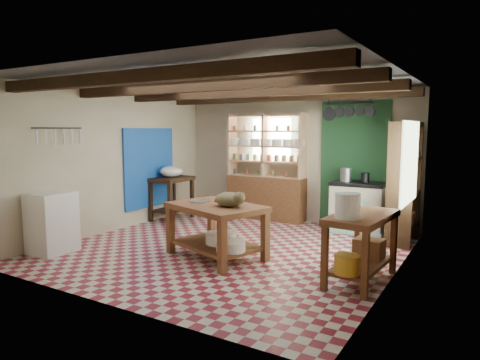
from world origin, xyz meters
The scene contains 30 objects.
floor centered at (0.00, 0.00, -0.01)m, with size 5.00×5.00×0.02m, color maroon.
ceiling centered at (0.00, 0.00, 2.60)m, with size 5.00×5.00×0.02m, color #45464A.
wall_back centered at (0.00, 2.50, 1.30)m, with size 5.00×0.04×2.60m, color beige.
wall_front centered at (0.00, -2.50, 1.30)m, with size 5.00×0.04×2.60m, color beige.
wall_left centered at (-2.50, 0.00, 1.30)m, with size 0.04×5.00×2.60m, color beige.
wall_right centered at (2.50, 0.00, 1.30)m, with size 0.04×5.00×2.60m, color beige.
ceiling_beams centered at (0.00, 0.00, 2.48)m, with size 5.00×3.80×0.15m, color #311F11.
blue_wall_patch centered at (-2.47, 0.90, 1.10)m, with size 0.04×1.40×1.60m, color #1750B1.
green_wall_patch centered at (1.25, 2.47, 1.25)m, with size 1.30×0.04×2.30m, color #1B4524.
window_back centered at (-0.50, 2.48, 1.70)m, with size 0.90×0.02×0.80m, color beige.
window_right centered at (2.48, 1.00, 1.40)m, with size 0.02×1.30×1.20m, color beige.
utensil_rail centered at (-2.44, -1.20, 1.78)m, with size 0.06×0.90×0.28m, color black.
pot_rack centered at (1.25, 2.05, 2.18)m, with size 0.86×0.12×0.36m, color black.
shelving_unit centered at (-0.55, 2.31, 1.10)m, with size 1.70×0.34×2.20m, color tan.
tall_rack centered at (2.28, 1.80, 1.00)m, with size 0.40×0.86×2.00m, color #311F11.
work_table centered at (0.08, -0.47, 0.39)m, with size 1.39×0.93×0.79m, color brown.
stove centered at (1.45, 2.15, 0.46)m, with size 0.95×0.64×0.93m, color beige.
prep_table centered at (-2.20, 1.25, 0.45)m, with size 0.61×0.88×0.89m, color #311F11.
white_cabinet centered at (-2.22, -1.55, 0.46)m, with size 0.52×0.62×0.93m, color white.
right_counter centered at (2.18, -0.38, 0.43)m, with size 0.59×1.19×0.85m, color brown.
cat centered at (0.33, -0.49, 0.89)m, with size 0.45×0.34×0.20m, color olive.
steel_tray centered at (-0.27, -0.41, 0.80)m, with size 0.30×0.30×0.02m, color #A1A0A7.
basin_large centered at (0.14, -0.43, 0.29)m, with size 0.46×0.46×0.16m, color white.
basin_small centered at (0.47, -0.70, 0.28)m, with size 0.40×0.40×0.14m, color white.
kettle_left centered at (1.20, 2.15, 1.05)m, with size 0.21×0.21×0.24m, color #A1A0A7.
kettle_right centered at (1.55, 2.15, 1.02)m, with size 0.14×0.14×0.18m, color black.
enamel_bowl centered at (-2.20, 1.25, 1.01)m, with size 0.47×0.47×0.23m, color white.
white_bucket centered at (2.10, -0.73, 1.00)m, with size 0.30×0.30×0.30m, color white.
wicker_basket centered at (2.20, -0.08, 0.35)m, with size 0.36×0.29×0.25m, color #8C5E38.
yellow_tub centered at (2.14, -0.83, 0.34)m, with size 0.30×0.30×0.22m, color gold.
Camera 1 is at (3.53, -5.57, 1.89)m, focal length 32.00 mm.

